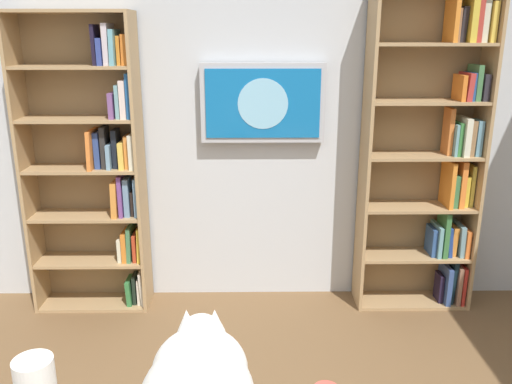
# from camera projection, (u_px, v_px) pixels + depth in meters

# --- Properties ---
(wall_back) EXTENTS (4.52, 0.06, 2.70)m
(wall_back) POSITION_uv_depth(u_px,v_px,m) (253.00, 112.00, 3.61)
(wall_back) COLOR silver
(wall_back) RESTS_ON ground
(bookshelf_left) EXTENTS (0.78, 0.28, 2.17)m
(bookshelf_left) POSITION_uv_depth(u_px,v_px,m) (435.00, 156.00, 3.54)
(bookshelf_left) COLOR tan
(bookshelf_left) RESTS_ON ground
(bookshelf_right) EXTENTS (0.78, 0.28, 2.00)m
(bookshelf_right) POSITION_uv_depth(u_px,v_px,m) (97.00, 166.00, 3.53)
(bookshelf_right) COLOR tan
(bookshelf_right) RESTS_ON ground
(wall_mounted_tv) EXTENTS (0.83, 0.07, 0.52)m
(wall_mounted_tv) POSITION_uv_depth(u_px,v_px,m) (263.00, 103.00, 3.51)
(wall_mounted_tv) COLOR #B7B7BC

